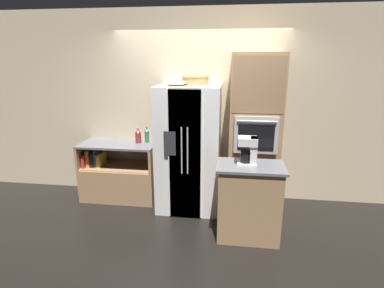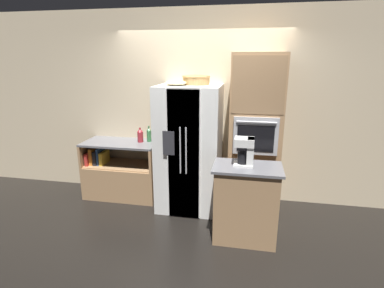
% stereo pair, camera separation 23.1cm
% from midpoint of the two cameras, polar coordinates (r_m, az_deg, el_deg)
% --- Properties ---
extents(ground_plane, '(20.00, 20.00, 0.00)m').
position_cam_midpoint_polar(ground_plane, '(4.52, -0.74, -11.74)').
color(ground_plane, black).
extents(wall_back, '(12.00, 0.06, 2.80)m').
position_cam_midpoint_polar(wall_back, '(4.53, 0.07, 7.04)').
color(wall_back, beige).
rests_on(wall_back, ground_plane).
extents(counter_left, '(1.14, 0.58, 0.88)m').
position_cam_midpoint_polar(counter_left, '(4.83, -14.93, -6.24)').
color(counter_left, '#A87F56').
rests_on(counter_left, ground_plane).
extents(refrigerator, '(0.86, 0.84, 1.76)m').
position_cam_midpoint_polar(refrigerator, '(4.24, -2.09, -0.81)').
color(refrigerator, white).
rests_on(refrigerator, ground_plane).
extents(wall_oven, '(0.69, 0.66, 2.18)m').
position_cam_midpoint_polar(wall_oven, '(4.23, 10.22, 1.90)').
color(wall_oven, '#A87F56').
rests_on(wall_oven, ground_plane).
extents(island_counter, '(0.78, 0.50, 0.93)m').
position_cam_midpoint_polar(island_counter, '(3.66, 8.97, -10.79)').
color(island_counter, '#A87F56').
rests_on(island_counter, ground_plane).
extents(wicker_basket, '(0.38, 0.38, 0.12)m').
position_cam_midpoint_polar(wicker_basket, '(4.15, -0.95, 12.17)').
color(wicker_basket, tan).
rests_on(wicker_basket, refrigerator).
extents(fruit_bowl, '(0.28, 0.28, 0.07)m').
position_cam_midpoint_polar(fruit_bowl, '(4.02, -4.83, 11.52)').
color(fruit_bowl, beige).
rests_on(fruit_bowl, refrigerator).
extents(bottle_tall, '(0.07, 0.07, 0.24)m').
position_cam_midpoint_polar(bottle_tall, '(4.58, -10.01, 1.63)').
color(bottle_tall, '#33723F').
rests_on(bottle_tall, counter_left).
extents(bottle_short, '(0.09, 0.09, 0.22)m').
position_cam_midpoint_polar(bottle_short, '(4.57, -11.65, 1.50)').
color(bottle_short, maroon).
rests_on(bottle_short, counter_left).
extents(coffee_maker, '(0.22, 0.19, 0.32)m').
position_cam_midpoint_polar(coffee_maker, '(3.45, 8.99, -1.09)').
color(coffee_maker, white).
rests_on(coffee_maker, island_counter).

